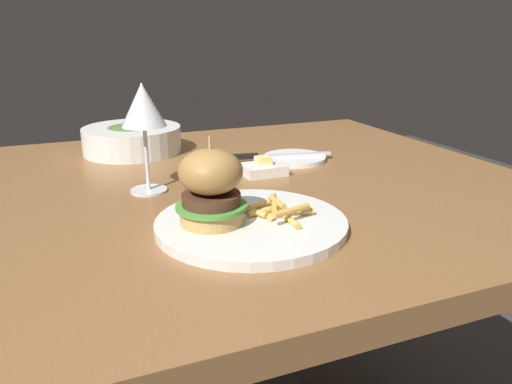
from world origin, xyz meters
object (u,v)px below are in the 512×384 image
at_px(main_plate, 251,224).
at_px(butter_dish, 263,168).
at_px(table_knife, 272,156).
at_px(wine_glass, 143,109).
at_px(bread_plate, 294,158).
at_px(soup_bowl, 132,139).
at_px(burger_sandwich, 211,187).

height_order(main_plate, butter_dish, butter_dish).
height_order(table_knife, butter_dish, butter_dish).
height_order(wine_glass, table_knife, wine_glass).
xyz_separation_m(main_plate, wine_glass, (-0.11, 0.23, 0.14)).
bearing_deg(table_knife, wine_glass, -160.42).
bearing_deg(main_plate, table_knife, 61.22).
bearing_deg(bread_plate, table_knife, 169.54).
xyz_separation_m(main_plate, soup_bowl, (-0.08, 0.53, 0.03)).
height_order(main_plate, bread_plate, main_plate).
bearing_deg(main_plate, wine_glass, 114.79).
relative_size(main_plate, soup_bowl, 1.25).
relative_size(main_plate, burger_sandwich, 2.23).
bearing_deg(wine_glass, table_knife, 19.58).
height_order(wine_glass, bread_plate, wine_glass).
height_order(bread_plate, table_knife, table_knife).
distance_m(wine_glass, bread_plate, 0.38).
xyz_separation_m(bread_plate, table_knife, (-0.05, 0.01, 0.01)).
bearing_deg(butter_dish, soup_bowl, 126.45).
xyz_separation_m(burger_sandwich, wine_glass, (-0.05, 0.22, 0.08)).
xyz_separation_m(main_plate, butter_dish, (0.13, 0.25, 0.00)).
distance_m(wine_glass, soup_bowl, 0.33).
xyz_separation_m(burger_sandwich, butter_dish, (0.18, 0.24, -0.06)).
relative_size(main_plate, table_knife, 1.25).
relative_size(burger_sandwich, bread_plate, 0.92).
bearing_deg(bread_plate, butter_dish, -146.03).
relative_size(wine_glass, soup_bowl, 0.85).
bearing_deg(burger_sandwich, bread_plate, 47.19).
xyz_separation_m(wine_glass, soup_bowl, (0.02, 0.31, -0.12)).
relative_size(wine_glass, butter_dish, 2.28).
height_order(wine_glass, butter_dish, wine_glass).
bearing_deg(soup_bowl, wine_glass, -94.13).
bearing_deg(wine_glass, soup_bowl, 85.87).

